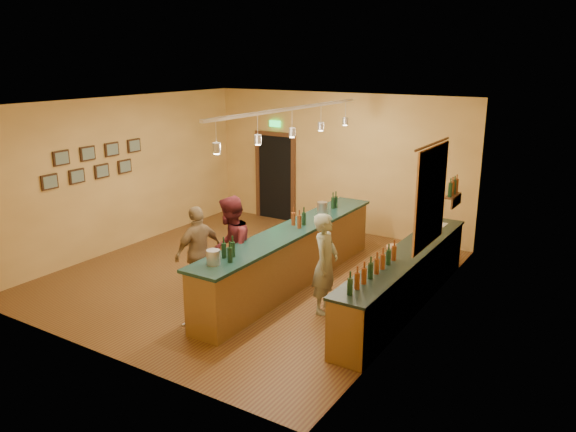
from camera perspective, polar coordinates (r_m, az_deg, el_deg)
The scene contains 17 objects.
floor at distance 10.70m, azimuth -3.81°, elevation -5.93°, with size 7.00×7.00×0.00m, color #572C19.
ceiling at distance 9.97m, azimuth -4.15°, elevation 11.42°, with size 6.50×7.00×0.02m, color silver.
wall_back at distance 13.14m, azimuth 5.03°, elevation 5.43°, with size 6.50×0.02×3.20m, color #B68A44.
wall_front at distance 7.77m, azimuth -19.28°, elevation -2.77°, with size 6.50×0.02×3.20m, color #B68A44.
wall_left at distance 12.37m, azimuth -16.31°, elevation 4.20°, with size 0.02×7.00×3.20m, color #B68A44.
wall_right at distance 8.77m, azimuth 13.52°, elevation -0.23°, with size 0.02×7.00×3.20m, color #B68A44.
doorway at distance 14.05m, azimuth -1.26°, elevation 4.20°, with size 1.15×0.09×2.48m.
tapestry at distance 9.08m, azimuth 14.32°, elevation 1.89°, with size 0.03×1.40×1.60m, color maroon.
bottle_shelf at distance 10.54m, azimuth 16.49°, elevation 2.60°, with size 0.17×0.55×0.54m.
picture_grid at distance 11.80m, azimuth -19.01°, elevation 5.16°, with size 0.06×2.20×0.70m, color #382111, non-canonical shape.
back_counter at distance 9.37m, azimuth 11.81°, elevation -6.28°, with size 0.60×4.55×1.27m.
tasting_bar at distance 10.01m, azimuth 0.37°, elevation -3.75°, with size 0.73×5.10×1.38m.
pendant_track at distance 9.48m, azimuth 0.42°, elevation 9.92°, with size 0.11×4.60×0.50m.
bartender at distance 8.93m, azimuth 3.82°, elevation -4.82°, with size 0.60×0.39×1.63m, color gray.
customer_a at distance 9.40m, azimuth -5.84°, elevation -3.32°, with size 0.86×0.67×1.78m, color #59191E.
customer_b at distance 9.60m, azimuth -9.05°, elevation -3.62°, with size 0.93×0.39×1.59m, color #997A51.
bar_stool at distance 10.30m, azimuth 10.85°, elevation -3.80°, with size 0.34×0.34×0.69m.
Camera 1 is at (5.85, -8.03, 3.96)m, focal length 35.00 mm.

